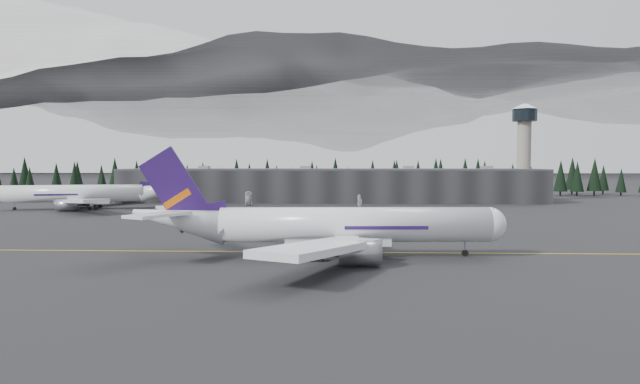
{
  "coord_description": "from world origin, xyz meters",
  "views": [
    {
      "loc": [
        4.86,
        -97.1,
        15.14
      ],
      "look_at": [
        0.0,
        20.0,
        9.0
      ],
      "focal_mm": 32.0,
      "sensor_mm": 36.0,
      "label": 1
    }
  ],
  "objects_px": {
    "jet_parked": "(91,194)",
    "gse_vehicle_b": "(360,205)",
    "jet_main": "(322,226)",
    "gse_vehicle_a": "(248,204)",
    "control_tower": "(524,141)",
    "terminal": "(331,185)"
  },
  "relations": [
    {
      "from": "jet_parked",
      "to": "gse_vehicle_b",
      "type": "height_order",
      "value": "jet_parked"
    },
    {
      "from": "jet_main",
      "to": "gse_vehicle_b",
      "type": "bearing_deg",
      "value": 81.73
    },
    {
      "from": "gse_vehicle_a",
      "to": "control_tower",
      "type": "bearing_deg",
      "value": 0.19
    },
    {
      "from": "terminal",
      "to": "gse_vehicle_b",
      "type": "xyz_separation_m",
      "value": [
        10.41,
        -29.46,
        -5.59
      ]
    },
    {
      "from": "gse_vehicle_b",
      "to": "jet_parked",
      "type": "bearing_deg",
      "value": -96.96
    },
    {
      "from": "control_tower",
      "to": "jet_parked",
      "type": "distance_m",
      "value": 159.24
    },
    {
      "from": "gse_vehicle_a",
      "to": "gse_vehicle_b",
      "type": "height_order",
      "value": "gse_vehicle_b"
    },
    {
      "from": "jet_main",
      "to": "jet_parked",
      "type": "bearing_deg",
      "value": 127.84
    },
    {
      "from": "jet_main",
      "to": "gse_vehicle_b",
      "type": "xyz_separation_m",
      "value": [
        8.97,
        101.96,
        -4.28
      ]
    },
    {
      "from": "terminal",
      "to": "jet_main",
      "type": "height_order",
      "value": "jet_main"
    },
    {
      "from": "terminal",
      "to": "jet_main",
      "type": "bearing_deg",
      "value": -89.37
    },
    {
      "from": "gse_vehicle_b",
      "to": "terminal",
      "type": "bearing_deg",
      "value": -175.55
    },
    {
      "from": "jet_parked",
      "to": "gse_vehicle_a",
      "type": "xyz_separation_m",
      "value": [
        48.42,
        16.22,
        -4.26
      ]
    },
    {
      "from": "jet_parked",
      "to": "gse_vehicle_b",
      "type": "relative_size",
      "value": 13.99
    },
    {
      "from": "terminal",
      "to": "control_tower",
      "type": "bearing_deg",
      "value": 2.29
    },
    {
      "from": "jet_parked",
      "to": "terminal",
      "type": "bearing_deg",
      "value": -165.04
    },
    {
      "from": "control_tower",
      "to": "gse_vehicle_a",
      "type": "height_order",
      "value": "control_tower"
    },
    {
      "from": "terminal",
      "to": "gse_vehicle_a",
      "type": "distance_m",
      "value": 38.52
    },
    {
      "from": "jet_main",
      "to": "gse_vehicle_b",
      "type": "relative_size",
      "value": 14.35
    },
    {
      "from": "jet_main",
      "to": "gse_vehicle_a",
      "type": "bearing_deg",
      "value": 102.43
    },
    {
      "from": "jet_parked",
      "to": "gse_vehicle_b",
      "type": "bearing_deg",
      "value": 174.43
    },
    {
      "from": "terminal",
      "to": "jet_main",
      "type": "xyz_separation_m",
      "value": [
        1.44,
        -131.42,
        -1.31
      ]
    }
  ]
}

